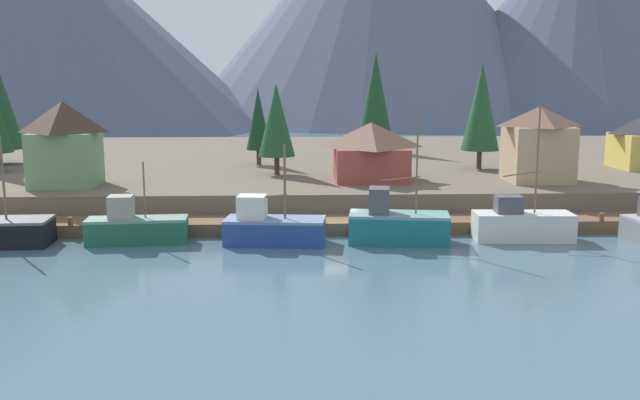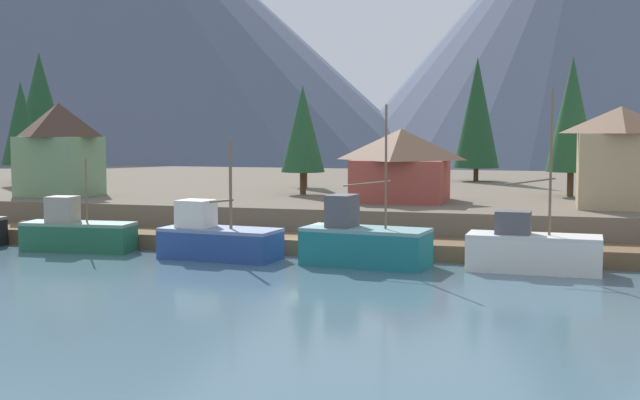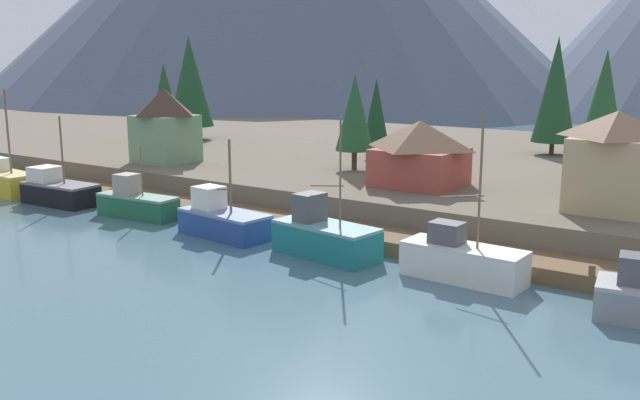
{
  "view_description": "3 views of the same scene",
  "coord_description": "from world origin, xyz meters",
  "px_view_note": "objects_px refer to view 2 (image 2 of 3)",
  "views": [
    {
      "loc": [
        -3.52,
        -50.18,
        11.7
      ],
      "look_at": [
        -1.38,
        3.26,
        2.23
      ],
      "focal_mm": 38.57,
      "sensor_mm": 36.0,
      "label": 1
    },
    {
      "loc": [
        13.94,
        -47.43,
        7.73
      ],
      "look_at": [
        0.15,
        2.42,
        3.29
      ],
      "focal_mm": 46.2,
      "sensor_mm": 36.0,
      "label": 2
    },
    {
      "loc": [
        28.03,
        -37.49,
        12.52
      ],
      "look_at": [
        -0.3,
        3.56,
        2.28
      ],
      "focal_mm": 38.36,
      "sensor_mm": 36.0,
      "label": 3
    }
  ],
  "objects_px": {
    "fishing_boat_green": "(77,233)",
    "conifer_near_right": "(40,109)",
    "house_red": "(401,164)",
    "conifer_near_left": "(21,123)",
    "fishing_boat_white": "(532,250)",
    "house_green": "(59,148)",
    "house_tan": "(620,156)",
    "conifer_back_left": "(572,115)",
    "fishing_boat_blue": "(217,239)",
    "conifer_back_right": "(303,129)",
    "conifer_mid_right": "(304,133)",
    "fishing_boat_teal": "(363,243)",
    "conifer_mid_left": "(477,113)"
  },
  "relations": [
    {
      "from": "fishing_boat_blue",
      "to": "conifer_back_right",
      "type": "height_order",
      "value": "conifer_back_right"
    },
    {
      "from": "house_red",
      "to": "conifer_back_left",
      "type": "relative_size",
      "value": 0.63
    },
    {
      "from": "house_green",
      "to": "fishing_boat_teal",
      "type": "bearing_deg",
      "value": -23.26
    },
    {
      "from": "conifer_mid_left",
      "to": "fishing_boat_white",
      "type": "bearing_deg",
      "value": -80.8
    },
    {
      "from": "fishing_boat_white",
      "to": "house_tan",
      "type": "xyz_separation_m",
      "value": [
        5.37,
        12.28,
        4.78
      ]
    },
    {
      "from": "conifer_mid_left",
      "to": "conifer_mid_right",
      "type": "xyz_separation_m",
      "value": [
        -14.15,
        -13.46,
        -2.01
      ]
    },
    {
      "from": "conifer_back_left",
      "to": "conifer_near_left",
      "type": "bearing_deg",
      "value": -179.24
    },
    {
      "from": "fishing_boat_green",
      "to": "house_tan",
      "type": "relative_size",
      "value": 1.07
    },
    {
      "from": "house_red",
      "to": "conifer_mid_left",
      "type": "height_order",
      "value": "conifer_mid_left"
    },
    {
      "from": "conifer_near_right",
      "to": "conifer_back_left",
      "type": "relative_size",
      "value": 1.19
    },
    {
      "from": "house_red",
      "to": "conifer_mid_left",
      "type": "distance_m",
      "value": 25.6
    },
    {
      "from": "fishing_boat_green",
      "to": "conifer_back_right",
      "type": "bearing_deg",
      "value": 56.94
    },
    {
      "from": "fishing_boat_teal",
      "to": "conifer_back_right",
      "type": "distance_m",
      "value": 21.27
    },
    {
      "from": "house_green",
      "to": "conifer_mid_left",
      "type": "relative_size",
      "value": 0.59
    },
    {
      "from": "house_red",
      "to": "fishing_boat_white",
      "type": "bearing_deg",
      "value": -54.78
    },
    {
      "from": "house_red",
      "to": "conifer_mid_right",
      "type": "relative_size",
      "value": 0.83
    },
    {
      "from": "house_red",
      "to": "house_tan",
      "type": "xyz_separation_m",
      "value": [
        14.99,
        -1.35,
        0.74
      ]
    },
    {
      "from": "house_red",
      "to": "house_tan",
      "type": "bearing_deg",
      "value": -5.13
    },
    {
      "from": "house_green",
      "to": "house_tan",
      "type": "bearing_deg",
      "value": 1.61
    },
    {
      "from": "fishing_boat_green",
      "to": "house_red",
      "type": "bearing_deg",
      "value": 32.37
    },
    {
      "from": "fishing_boat_green",
      "to": "conifer_back_right",
      "type": "height_order",
      "value": "conifer_back_right"
    },
    {
      "from": "house_red",
      "to": "conifer_near_right",
      "type": "height_order",
      "value": "conifer_near_right"
    },
    {
      "from": "fishing_boat_green",
      "to": "house_green",
      "type": "height_order",
      "value": "house_green"
    },
    {
      "from": "house_red",
      "to": "conifer_near_right",
      "type": "bearing_deg",
      "value": 161.03
    },
    {
      "from": "fishing_boat_green",
      "to": "house_red",
      "type": "relative_size",
      "value": 1.06
    },
    {
      "from": "house_green",
      "to": "conifer_near_left",
      "type": "xyz_separation_m",
      "value": [
        -10.01,
        9.35,
        2.07
      ]
    },
    {
      "from": "conifer_near_left",
      "to": "conifer_back_left",
      "type": "height_order",
      "value": "conifer_back_left"
    },
    {
      "from": "house_red",
      "to": "conifer_near_left",
      "type": "height_order",
      "value": "conifer_near_left"
    },
    {
      "from": "fishing_boat_green",
      "to": "fishing_boat_teal",
      "type": "xyz_separation_m",
      "value": [
        18.81,
        -0.61,
        0.14
      ]
    },
    {
      "from": "conifer_near_right",
      "to": "fishing_boat_green",
      "type": "bearing_deg",
      "value": -52.51
    },
    {
      "from": "house_tan",
      "to": "conifer_near_right",
      "type": "height_order",
      "value": "conifer_near_right"
    },
    {
      "from": "conifer_near_left",
      "to": "conifer_back_left",
      "type": "distance_m",
      "value": 48.83
    },
    {
      "from": "fishing_boat_green",
      "to": "conifer_near_right",
      "type": "height_order",
      "value": "conifer_near_right"
    },
    {
      "from": "conifer_near_left",
      "to": "conifer_mid_right",
      "type": "height_order",
      "value": "conifer_near_left"
    },
    {
      "from": "conifer_mid_right",
      "to": "house_tan",
      "type": "bearing_deg",
      "value": -26.62
    },
    {
      "from": "conifer_near_left",
      "to": "conifer_mid_left",
      "type": "relative_size",
      "value": 0.77
    },
    {
      "from": "house_tan",
      "to": "conifer_near_left",
      "type": "relative_size",
      "value": 0.7
    },
    {
      "from": "house_green",
      "to": "house_red",
      "type": "bearing_deg",
      "value": 5.39
    },
    {
      "from": "fishing_boat_white",
      "to": "conifer_near_left",
      "type": "xyz_separation_m",
      "value": [
        -46.35,
        20.45,
        7.13
      ]
    },
    {
      "from": "house_red",
      "to": "fishing_boat_blue",
      "type": "bearing_deg",
      "value": -121.64
    },
    {
      "from": "house_red",
      "to": "conifer_near_left",
      "type": "bearing_deg",
      "value": 169.47
    },
    {
      "from": "fishing_boat_blue",
      "to": "fishing_boat_teal",
      "type": "relative_size",
      "value": 0.81
    },
    {
      "from": "fishing_boat_white",
      "to": "conifer_mid_right",
      "type": "relative_size",
      "value": 1.21
    },
    {
      "from": "fishing_boat_teal",
      "to": "house_red",
      "type": "height_order",
      "value": "fishing_boat_teal"
    },
    {
      "from": "conifer_back_left",
      "to": "conifer_back_right",
      "type": "xyz_separation_m",
      "value": [
        -20.76,
        -3.47,
        -1.12
      ]
    },
    {
      "from": "conifer_near_left",
      "to": "conifer_mid_left",
      "type": "distance_m",
      "value": 44.05
    },
    {
      "from": "fishing_boat_green",
      "to": "conifer_mid_left",
      "type": "xyz_separation_m",
      "value": [
        21.84,
        38.56,
        8.26
      ]
    },
    {
      "from": "fishing_boat_white",
      "to": "house_green",
      "type": "distance_m",
      "value": 38.34
    },
    {
      "from": "house_green",
      "to": "conifer_mid_right",
      "type": "xyz_separation_m",
      "value": [
        15.94,
        14.09,
        1.17
      ]
    },
    {
      "from": "house_red",
      "to": "conifer_mid_left",
      "type": "relative_size",
      "value": 0.55
    }
  ]
}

